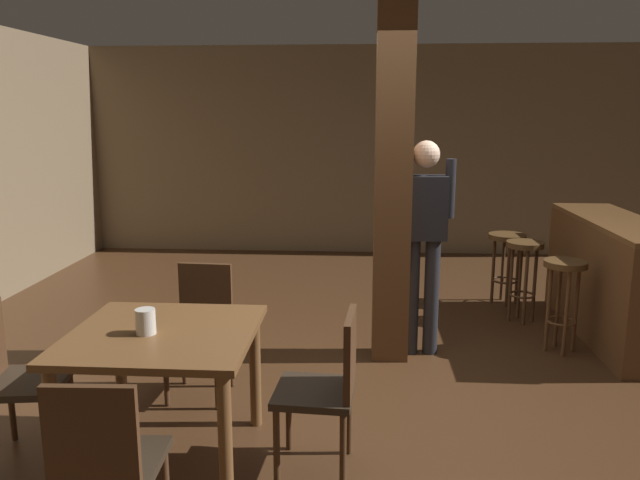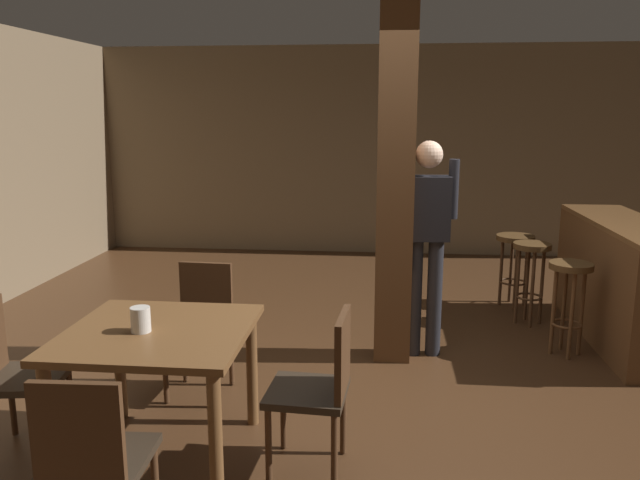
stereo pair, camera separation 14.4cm
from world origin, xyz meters
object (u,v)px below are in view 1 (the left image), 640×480
(chair_north, at_px, (202,323))
(chair_west, at_px, (12,374))
(dining_table, at_px, (164,352))
(napkin_cup, at_px, (146,322))
(bar_stool_mid, at_px, (524,262))
(bar_stool_far, at_px, (507,251))
(chair_south, at_px, (105,461))
(bar_counter, at_px, (603,277))
(chair_east, at_px, (328,383))
(standing_person, at_px, (424,232))
(bar_stool_near, at_px, (564,284))

(chair_north, bearing_deg, chair_west, -132.62)
(dining_table, bearing_deg, napkin_cup, -148.24)
(bar_stool_mid, bearing_deg, bar_stool_far, 93.60)
(chair_south, distance_m, bar_counter, 4.41)
(chair_east, bearing_deg, bar_stool_far, 62.52)
(dining_table, relative_size, chair_north, 1.12)
(chair_north, xyz_separation_m, standing_person, (1.58, 0.82, 0.50))
(bar_counter, bearing_deg, bar_stool_near, -138.33)
(dining_table, bearing_deg, bar_stool_far, 50.65)
(chair_north, xyz_separation_m, napkin_cup, (-0.06, -0.92, 0.33))
(chair_south, relative_size, bar_stool_mid, 1.16)
(bar_stool_mid, xyz_separation_m, bar_stool_far, (-0.03, 0.55, -0.01))
(dining_table, xyz_separation_m, chair_south, (0.02, -0.87, -0.14))
(chair_south, relative_size, bar_counter, 0.45)
(chair_south, relative_size, bar_stool_near, 1.16)
(standing_person, bearing_deg, napkin_cup, -133.20)
(chair_north, bearing_deg, standing_person, 27.51)
(chair_north, distance_m, bar_stool_mid, 3.09)
(bar_counter, height_order, bar_stool_far, bar_counter)
(chair_east, relative_size, chair_west, 1.00)
(chair_south, distance_m, standing_person, 3.04)
(bar_counter, xyz_separation_m, bar_stool_mid, (-0.59, 0.33, 0.04))
(standing_person, distance_m, bar_stool_far, 1.77)
(bar_counter, relative_size, bar_stool_near, 2.56)
(chair_west, bearing_deg, bar_stool_near, 27.31)
(chair_north, xyz_separation_m, bar_stool_far, (2.56, 2.23, 0.05))
(chair_south, xyz_separation_m, standing_person, (1.55, 2.56, 0.50))
(chair_south, bearing_deg, napkin_cup, 96.46)
(bar_stool_mid, bearing_deg, chair_south, -126.87)
(chair_south, xyz_separation_m, chair_north, (-0.04, 1.74, 0.00))
(chair_south, height_order, chair_west, same)
(napkin_cup, height_order, bar_stool_near, napkin_cup)
(bar_stool_far, bearing_deg, chair_east, -117.48)
(chair_north, height_order, bar_stool_near, chair_north)
(chair_north, bearing_deg, chair_south, -88.76)
(bar_stool_far, bearing_deg, standing_person, -124.91)
(napkin_cup, height_order, standing_person, standing_person)
(standing_person, height_order, bar_counter, standing_person)
(chair_west, height_order, standing_person, standing_person)
(bar_counter, relative_size, bar_stool_far, 2.70)
(chair_west, bearing_deg, chair_east, -0.19)
(chair_north, bearing_deg, bar_stool_far, 41.00)
(chair_south, distance_m, bar_stool_near, 3.79)
(chair_east, xyz_separation_m, chair_west, (-1.77, 0.01, 0.00))
(dining_table, xyz_separation_m, bar_counter, (3.17, 2.22, -0.12))
(bar_counter, height_order, bar_stool_mid, bar_counter)
(bar_counter, bearing_deg, bar_stool_far, 125.43)
(chair_west, xyz_separation_m, bar_stool_mid, (3.44, 2.58, 0.06))
(standing_person, bearing_deg, bar_counter, 17.86)
(chair_east, distance_m, bar_stool_mid, 3.08)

